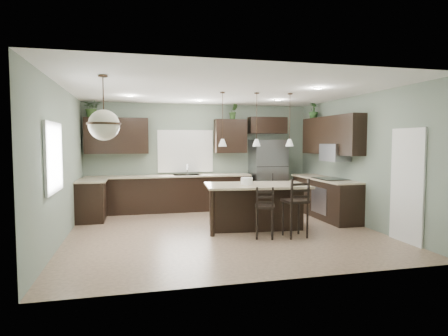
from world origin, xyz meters
TOP-DOWN VIEW (x-y plane):
  - ground at (0.00, 0.00)m, footprint 6.00×6.00m
  - pantry_door at (2.98, -1.55)m, footprint 0.04×0.82m
  - window_back at (-0.40, 2.73)m, footprint 1.35×0.02m
  - window_left at (-2.98, -0.80)m, footprint 0.02×1.10m
  - left_return_cabs at (-2.70, 1.70)m, footprint 0.60×0.90m
  - left_return_countertop at (-2.68, 1.70)m, footprint 0.66×0.96m
  - back_lower_cabs at (-0.85, 2.45)m, footprint 4.20×0.60m
  - back_countertop at (-0.85, 2.43)m, footprint 4.20×0.66m
  - sink_inset at (-0.40, 2.43)m, footprint 0.70×0.45m
  - faucet at (-0.40, 2.40)m, footprint 0.02×0.02m
  - back_upper_left at (-2.15, 2.58)m, footprint 1.55×0.34m
  - back_upper_right at (0.80, 2.58)m, footprint 0.85×0.34m
  - fridge_header at (1.85, 2.58)m, footprint 1.05×0.34m
  - right_lower_cabs at (2.70, 0.87)m, footprint 0.60×2.35m
  - right_countertop at (2.68, 0.87)m, footprint 0.66×2.35m
  - cooktop at (2.68, 0.60)m, footprint 0.58×0.75m
  - wall_oven_front at (2.40, 0.60)m, footprint 0.01×0.72m
  - right_upper_cabs at (2.83, 0.87)m, footprint 0.34×2.35m
  - microwave at (2.78, 0.60)m, footprint 0.40×0.75m
  - refrigerator at (1.80, 2.39)m, footprint 0.90×0.74m
  - kitchen_island at (0.71, 0.09)m, footprint 2.18×1.38m
  - serving_dish at (0.51, 0.11)m, footprint 0.24×0.24m
  - bar_stool_center at (0.62, -0.68)m, footprint 0.46×0.46m
  - bar_stool_right at (1.20, -0.74)m, footprint 0.44×0.44m
  - pendant_left at (0.01, 0.16)m, footprint 0.17×0.17m
  - pendant_center at (0.71, 0.09)m, footprint 0.17×0.17m
  - pendant_right at (1.41, 0.02)m, footprint 0.17×0.17m
  - chandelier at (-2.16, -1.26)m, footprint 0.51×0.51m
  - plant_back_left at (-2.72, 2.55)m, footprint 0.46×0.42m
  - plant_back_right at (0.87, 2.55)m, footprint 0.25×0.20m
  - plant_right_wall at (2.80, 1.73)m, footprint 0.30×0.30m
  - room_shell at (0.00, 0.00)m, footprint 6.00×6.00m

SIDE VIEW (x-z plane):
  - ground at x=0.00m, z-range 0.00..0.00m
  - left_return_cabs at x=-2.70m, z-range 0.00..0.90m
  - back_lower_cabs at x=-0.85m, z-range 0.00..0.90m
  - right_lower_cabs at x=2.70m, z-range 0.00..0.90m
  - wall_oven_front at x=2.40m, z-range 0.15..0.75m
  - kitchen_island at x=0.71m, z-range 0.00..0.92m
  - bar_stool_center at x=0.62m, z-range 0.00..0.98m
  - bar_stool_right at x=1.20m, z-range 0.00..1.13m
  - left_return_countertop at x=-2.68m, z-range 0.90..0.94m
  - back_countertop at x=-0.85m, z-range 0.90..0.94m
  - right_countertop at x=2.68m, z-range 0.90..0.94m
  - refrigerator at x=1.80m, z-range 0.00..1.85m
  - sink_inset at x=-0.40m, z-range 0.93..0.94m
  - cooktop at x=2.68m, z-range 0.93..0.95m
  - serving_dish at x=0.51m, z-range 0.92..1.06m
  - pantry_door at x=2.98m, z-range 0.00..2.04m
  - faucet at x=-0.40m, z-range 0.94..1.22m
  - window_back at x=-0.40m, z-range 1.05..2.05m
  - window_left at x=-2.98m, z-range 1.05..2.05m
  - microwave at x=2.78m, z-range 1.35..1.75m
  - room_shell at x=0.00m, z-range -1.30..4.70m
  - back_upper_left at x=-2.15m, z-range 1.50..2.40m
  - back_upper_right at x=0.80m, z-range 1.50..2.40m
  - right_upper_cabs at x=2.83m, z-range 1.50..2.40m
  - fridge_header at x=1.85m, z-range 2.02..2.48m
  - pendant_left at x=0.01m, z-range 1.70..2.80m
  - pendant_center at x=0.71m, z-range 1.70..2.80m
  - pendant_right at x=1.41m, z-range 1.70..2.80m
  - chandelier at x=-2.16m, z-range 1.82..2.80m
  - plant_right_wall at x=2.80m, z-range 2.40..2.81m
  - plant_back_right at x=0.87m, z-range 2.40..2.83m
  - plant_back_left at x=-2.72m, z-range 2.40..2.87m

